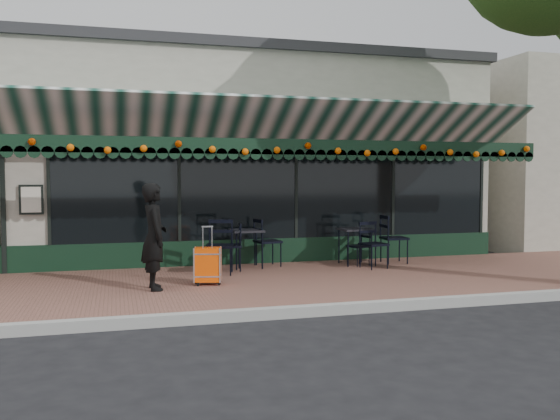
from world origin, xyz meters
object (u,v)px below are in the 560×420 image
object	(u,v)px
woman	(154,236)
suitcase	(208,265)
chair_a_left	(358,247)
chair_b_right	(268,242)
cafe_table_a	(355,232)
chair_b_front	(220,247)
cafe_table_b	(247,233)
chair_a_front	(374,245)
chair_a_right	(394,239)
chair_b_left	(230,246)

from	to	relation	value
woman	suitcase	distance (m)	1.02
chair_a_left	chair_b_right	bearing A→B (deg)	-119.02
cafe_table_a	chair_b_front	world-z (taller)	chair_b_front
cafe_table_b	cafe_table_a	bearing A→B (deg)	-4.65
cafe_table_a	chair_a_front	world-z (taller)	chair_a_front
chair_a_left	chair_a_right	size ratio (longest dim) A/B	0.75
woman	chair_a_left	world-z (taller)	woman
chair_a_front	chair_b_right	distance (m)	2.08
cafe_table_b	chair_b_left	xyz separation A→B (m)	(-0.38, -0.23, -0.21)
cafe_table_a	chair_b_front	distance (m)	2.86
woman	cafe_table_b	world-z (taller)	woman
chair_a_right	chair_a_left	bearing A→B (deg)	100.94
chair_b_front	cafe_table_a	bearing A→B (deg)	23.54
woman	chair_a_right	xyz separation A→B (m)	(4.92, 1.59, -0.34)
suitcase	cafe_table_b	bearing A→B (deg)	72.25
suitcase	cafe_table_a	distance (m)	3.53
suitcase	chair_b_right	xyz separation A→B (m)	(1.45, 1.69, 0.16)
suitcase	chair_b_left	size ratio (longest dim) A/B	1.05
cafe_table_b	chair_b_front	distance (m)	0.90
cafe_table_b	chair_a_right	xyz separation A→B (m)	(3.05, -0.20, -0.17)
cafe_table_b	chair_a_right	world-z (taller)	chair_a_right
suitcase	cafe_table_a	xyz separation A→B (m)	(3.20, 1.44, 0.34)
chair_b_left	chair_b_right	bearing A→B (deg)	118.75
suitcase	chair_a_front	bearing A→B (deg)	28.92
suitcase	chair_b_front	distance (m)	1.08
cafe_table_b	chair_a_front	size ratio (longest dim) A/B	0.82
chair_a_right	chair_a_front	size ratio (longest dim) A/B	1.10
chair_a_right	chair_b_front	distance (m)	3.70
chair_b_front	suitcase	bearing A→B (deg)	-95.93
cafe_table_a	chair_b_right	bearing A→B (deg)	171.84
chair_b_right	suitcase	bearing A→B (deg)	130.34
woman	cafe_table_a	bearing A→B (deg)	-73.79
woman	chair_b_left	xyz separation A→B (m)	(1.49, 1.55, -0.38)
cafe_table_a	chair_b_front	size ratio (longest dim) A/B	0.73
chair_b_left	chair_b_right	xyz separation A→B (m)	(0.82, 0.31, 0.02)
cafe_table_b	chair_a_left	size ratio (longest dim) A/B	0.99
chair_a_right	chair_b_left	distance (m)	3.43
chair_a_right	woman	bearing A→B (deg)	111.68
suitcase	chair_b_right	size ratio (longest dim) A/B	1.00
cafe_table_b	chair_b_left	distance (m)	0.49
chair_b_front	cafe_table_b	bearing A→B (deg)	59.02
chair_b_left	woman	bearing A→B (deg)	-35.62
chair_a_right	chair_a_front	world-z (taller)	chair_a_right
cafe_table_a	suitcase	bearing A→B (deg)	-155.80
woman	chair_a_left	distance (m)	4.37
chair_b_right	chair_b_front	distance (m)	1.28
cafe_table_b	chair_a_left	world-z (taller)	chair_a_left
suitcase	chair_b_front	world-z (taller)	chair_b_front
chair_a_front	chair_b_right	xyz separation A→B (m)	(-1.91, 0.81, 0.02)
woman	chair_b_right	xyz separation A→B (m)	(2.31, 1.86, -0.36)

